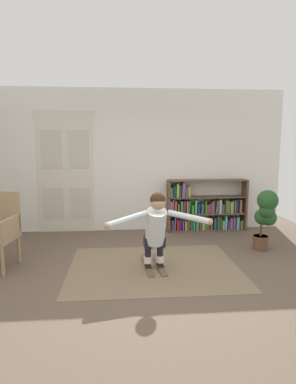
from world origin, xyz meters
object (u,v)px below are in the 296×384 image
object	(u,v)px
bookshelf	(204,209)
skis_pair	(154,265)
person_skier	(156,225)
potted_plant	(266,214)

from	to	relation	value
bookshelf	skis_pair	size ratio (longest dim) A/B	2.13
bookshelf	person_skier	distance (m)	2.50
skis_pair	person_skier	xyz separation A→B (m)	(0.01, -0.18, 0.65)
skis_pair	person_skier	bearing A→B (deg)	-85.59
potted_plant	person_skier	size ratio (longest dim) A/B	0.71
bookshelf	skis_pair	xyz separation A→B (m)	(-1.25, -1.97, -0.42)
potted_plant	person_skier	distance (m)	2.10
bookshelf	skis_pair	distance (m)	2.37
bookshelf	skis_pair	bearing A→B (deg)	-122.43
person_skier	bookshelf	bearing A→B (deg)	60.14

